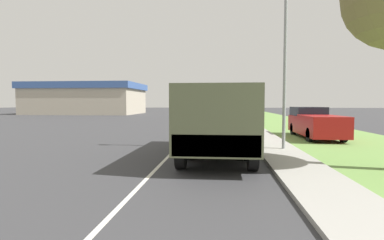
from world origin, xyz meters
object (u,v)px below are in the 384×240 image
Objects in this scene: military_truck at (217,117)px; car_second_ahead at (193,112)px; car_third_ahead at (201,111)px; pickup_truck at (315,123)px; lamp_post at (281,40)px; car_nearest_ahead at (217,118)px; car_fourth_ahead at (221,110)px.

military_truck is 31.20m from car_second_ahead.
car_third_ahead reaches higher than car_second_ahead.
car_second_ahead is 0.79× the size of pickup_truck.
pickup_truck is at bearing 59.58° from lamp_post.
military_truck is 8.84m from pickup_truck.
pickup_truck is (9.45, -24.26, 0.20)m from car_second_ahead.
car_nearest_ahead is 0.56× the size of lamp_post.
car_third_ahead is at bearing 87.64° from car_second_ahead.
car_fourth_ahead is at bearing 89.74° from military_truck.
car_nearest_ahead reaches higher than car_third_ahead.
lamp_post is (5.98, -39.22, 4.05)m from car_third_ahead.
car_fourth_ahead is at bearing 97.33° from pickup_truck.
lamp_post reaches higher than pickup_truck.
car_third_ahead is at bearing 96.99° from car_nearest_ahead.
military_truck is at bearing -83.15° from car_second_ahead.
lamp_post is at bearing 28.94° from military_truck.
car_fourth_ahead is (3.94, 18.56, -0.06)m from car_second_ahead.
car_nearest_ahead is at bearing -90.65° from car_fourth_ahead.
pickup_truck is 7.20m from lamp_post.
military_truck is 4.42m from lamp_post.
car_second_ahead is 30.45m from lamp_post.
lamp_post is (6.38, -29.50, 4.06)m from car_second_ahead.
car_third_ahead is 39.88m from lamp_post.
military_truck is 0.95× the size of lamp_post.
military_truck reaches higher than car_nearest_ahead.
military_truck reaches higher than car_second_ahead.
pickup_truck is at bearing -82.67° from car_fourth_ahead.
military_truck is 14.98m from car_nearest_ahead.
military_truck is 1.71× the size of car_nearest_ahead.
car_second_ahead reaches higher than car_fourth_ahead.
car_nearest_ahead reaches higher than car_fourth_ahead.
pickup_truck reaches higher than car_third_ahead.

